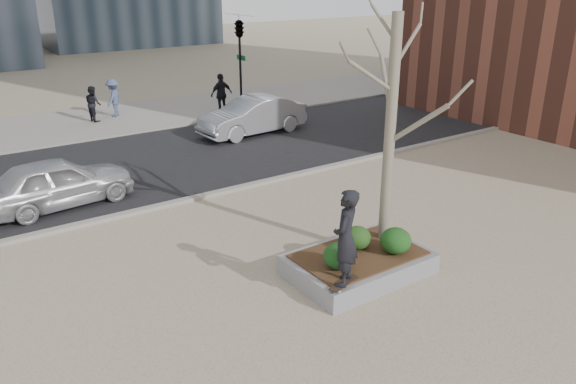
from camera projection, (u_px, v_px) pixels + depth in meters
ground at (322, 287)px, 11.88m from camera, size 120.00×120.00×0.00m
street at (146, 163)px, 19.56m from camera, size 60.00×8.00×0.02m
far_sidewalk at (88, 122)px, 24.93m from camera, size 60.00×6.00×0.02m
planter at (358, 264)px, 12.33m from camera, size 3.00×2.00×0.45m
planter_mulch at (359, 254)px, 12.24m from camera, size 2.70×1.70×0.04m
sycamore_tree at (392, 96)px, 11.79m from camera, size 2.80×2.80×6.60m
shrub_left at (339, 256)px, 11.54m from camera, size 0.65×0.65×0.56m
shrub_middle at (357, 238)px, 12.37m from camera, size 0.61×0.61×0.52m
shrub_right at (396, 241)px, 12.17m from camera, size 0.68×0.68×0.57m
skateboard at (344, 284)px, 11.03m from camera, size 0.80×0.42×0.08m
skateboarder at (345, 238)px, 10.66m from camera, size 0.85×0.80×1.95m
police_car at (58, 182)px, 15.72m from camera, size 4.29×2.10×1.41m
car_silver at (252, 116)px, 22.88m from camera, size 4.65×1.91×1.50m
car_third at (446, 83)px, 29.72m from camera, size 5.23×2.53×1.47m
pedestrian_a at (93, 104)px, 24.86m from camera, size 0.70×0.84×1.56m
pedestrian_b at (113, 98)px, 25.65m from camera, size 1.20×1.24×1.70m
pedestrian_c at (221, 94)px, 25.96m from camera, size 1.14×0.54×1.90m
traffic_light_far at (240, 66)px, 25.70m from camera, size 0.60×2.48×4.50m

